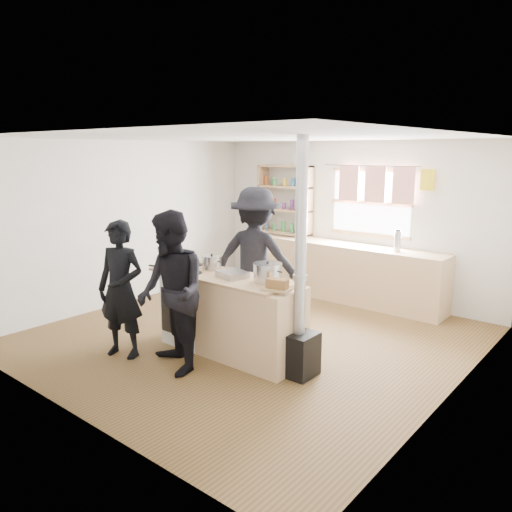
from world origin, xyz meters
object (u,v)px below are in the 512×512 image
Objects in this scene: roast_tray at (232,274)px; flue_heater at (299,316)px; thermos at (397,241)px; stockpot_counter at (268,273)px; bread_board at (277,285)px; skillet_greens at (172,267)px; stockpot_stove at (212,262)px; person_near_left at (121,289)px; person_near_right at (171,293)px; person_far at (256,258)px; cooking_island at (231,315)px.

flue_heater reaches higher than roast_tray.
roast_tray is at bearing -105.44° from thermos.
bread_board is at bearing -34.93° from stockpot_counter.
stockpot_counter is at bearing 10.01° from roast_tray.
stockpot_stove is (0.36, 0.33, 0.06)m from skillet_greens.
person_near_left reaches higher than stockpot_stove.
person_near_left is at bearing -156.74° from bread_board.
person_near_right is 1.69m from person_far.
person_far is at bearing 53.90° from person_near_left.
person_far is (0.39, 1.13, -0.02)m from skillet_greens.
flue_heater is (1.37, -0.10, -0.36)m from stockpot_stove.
stockpot_counter is at bearing -2.42° from stockpot_stove.
stockpot_stove is (-1.21, -2.65, -0.03)m from thermos.
thermos reaches higher than cooking_island.
skillet_greens is (-1.57, -2.97, -0.09)m from thermos.
thermos reaches higher than stockpot_stove.
skillet_greens is at bearing -165.38° from roast_tray.
stockpot_counter reaches higher than stockpot_stove.
stockpot_counter is 0.35m from bread_board.
person_near_right reaches higher than stockpot_stove.
thermos is 2.19m from person_far.
person_near_right is (0.76, 0.09, 0.08)m from person_near_left.
roast_tray is at bearing 14.62° from skillet_greens.
thermos reaches higher than skillet_greens.
flue_heater is at bearing 5.56° from person_near_left.
cooking_island is 0.92m from bread_board.
person_near_left reaches higher than cooking_island.
flue_heater is at bearing 7.33° from skillet_greens.
roast_tray is 0.22× the size of person_near_right.
flue_heater reaches higher than cooking_island.
flue_heater is at bearing -7.98° from stockpot_counter.
flue_heater is 2.07m from person_near_left.
cooking_island is (-0.79, -2.77, -0.58)m from thermos.
roast_tray is at bearing -14.78° from stockpot_stove.
skillet_greens is 0.67m from person_near_left.
cooking_island is at bearing -105.95° from thermos.
cooking_island is 0.86m from person_near_right.
person_near_left is 0.77m from person_near_right.
bread_board is at bearing -8.19° from cooking_island.
roast_tray is 1.01m from person_far.
bread_board is 0.40m from flue_heater.
person_near_right reaches higher than cooking_island.
person_near_right is (-0.17, -0.74, 0.41)m from cooking_island.
thermos is at bearing -142.57° from person_far.
person_far is (-0.86, 0.84, -0.10)m from stockpot_counter.
cooking_island is at bearing 101.23° from person_near_right.
thermos is 2.87m from roast_tray.
roast_tray is at bearing 99.28° from person_near_right.
stockpot_counter is 0.61m from flue_heater.
thermos is 0.16× the size of person_far.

